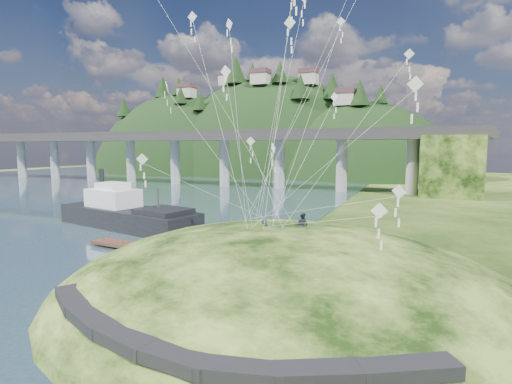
% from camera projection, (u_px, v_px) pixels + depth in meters
% --- Properties ---
extents(ground, '(320.00, 320.00, 0.00)m').
position_uv_depth(ground, '(176.00, 290.00, 30.05)').
color(ground, black).
rests_on(ground, ground).
extents(grass_hill, '(36.00, 32.00, 13.00)m').
position_uv_depth(grass_hill, '(285.00, 316.00, 28.97)').
color(grass_hill, black).
rests_on(grass_hill, ground).
extents(footpath, '(22.29, 5.84, 0.83)m').
position_uv_depth(footpath, '(192.00, 340.00, 18.01)').
color(footpath, black).
rests_on(footpath, ground).
extents(bridge, '(160.00, 11.00, 15.00)m').
position_uv_depth(bridge, '(243.00, 150.00, 103.27)').
color(bridge, '#2D2B2B').
rests_on(bridge, ground).
extents(far_ridge, '(153.00, 70.00, 94.50)m').
position_uv_depth(far_ridge, '(259.00, 192.00, 159.55)').
color(far_ridge, black).
rests_on(far_ridge, ground).
extents(work_barge, '(22.68, 10.47, 7.67)m').
position_uv_depth(work_barge, '(126.00, 213.00, 53.00)').
color(work_barge, black).
rests_on(work_barge, ground).
extents(wooden_dock, '(13.02, 3.11, 0.92)m').
position_uv_depth(wooden_dock, '(142.00, 247.00, 41.16)').
color(wooden_dock, '#3D2219').
rests_on(wooden_dock, ground).
extents(kite_flyers, '(3.34, 1.97, 1.93)m').
position_uv_depth(kite_flyers, '(295.00, 213.00, 29.43)').
color(kite_flyers, '#23262F').
rests_on(kite_flyers, ground).
extents(kite_swarm, '(17.93, 17.95, 21.06)m').
position_uv_depth(kite_swarm, '(292.00, 63.00, 26.84)').
color(kite_swarm, white).
rests_on(kite_swarm, ground).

